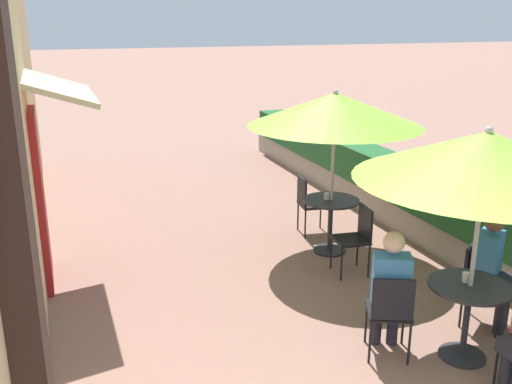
# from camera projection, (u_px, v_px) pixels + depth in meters

# --- Properties ---
(cafe_facade_wall) EXTENTS (0.98, 11.71, 4.20)m
(cafe_facade_wall) POSITION_uv_depth(u_px,v_px,m) (17.00, 107.00, 6.77)
(cafe_facade_wall) COLOR #D6B784
(cafe_facade_wall) RESTS_ON ground_plane
(planter_hedge) EXTENTS (0.60, 10.71, 1.01)m
(planter_hedge) POSITION_uv_depth(u_px,v_px,m) (390.00, 187.00, 8.99)
(planter_hedge) COLOR gray
(planter_hedge) RESTS_ON ground_plane
(patio_table_near) EXTENTS (0.76, 0.76, 0.75)m
(patio_table_near) POSITION_uv_depth(u_px,v_px,m) (468.00, 306.00, 5.29)
(patio_table_near) COLOR #28282D
(patio_table_near) RESTS_ON ground_plane
(patio_umbrella_near) EXTENTS (2.27, 2.27, 2.23)m
(patio_umbrella_near) POSITION_uv_depth(u_px,v_px,m) (486.00, 156.00, 4.87)
(patio_umbrella_near) COLOR #B7B7BC
(patio_umbrella_near) RESTS_ON ground_plane
(cafe_chair_near_left) EXTENTS (0.56, 0.56, 0.87)m
(cafe_chair_near_left) POSITION_uv_depth(u_px,v_px,m) (479.00, 278.00, 5.90)
(cafe_chair_near_left) COLOR black
(cafe_chair_near_left) RESTS_ON ground_plane
(seated_patron_near_left) EXTENTS (0.49, 0.51, 1.25)m
(seated_patron_near_left) POSITION_uv_depth(u_px,v_px,m) (493.00, 266.00, 5.79)
(seated_patron_near_left) COLOR #23232D
(seated_patron_near_left) RESTS_ON ground_plane
(cafe_chair_near_right) EXTENTS (0.53, 0.53, 0.87)m
(cafe_chair_near_right) POSITION_uv_depth(u_px,v_px,m) (390.00, 309.00, 5.28)
(cafe_chair_near_right) COLOR black
(cafe_chair_near_right) RESTS_ON ground_plane
(seated_patron_near_right) EXTENTS (0.46, 0.50, 1.25)m
(seated_patron_near_right) POSITION_uv_depth(u_px,v_px,m) (390.00, 287.00, 5.34)
(seated_patron_near_right) COLOR #23232D
(seated_patron_near_right) RESTS_ON ground_plane
(coffee_cup_near) EXTENTS (0.07, 0.07, 0.09)m
(coffee_cup_near) POSITION_uv_depth(u_px,v_px,m) (466.00, 277.00, 5.28)
(coffee_cup_near) COLOR white
(coffee_cup_near) RESTS_ON patio_table_near
(patio_table_mid) EXTENTS (0.76, 0.76, 0.75)m
(patio_table_mid) POSITION_uv_depth(u_px,v_px,m) (331.00, 214.00, 7.74)
(patio_table_mid) COLOR #28282D
(patio_table_mid) RESTS_ON ground_plane
(patio_umbrella_mid) EXTENTS (2.27, 2.27, 2.23)m
(patio_umbrella_mid) POSITION_uv_depth(u_px,v_px,m) (335.00, 110.00, 7.32)
(patio_umbrella_mid) COLOR #B7B7BC
(patio_umbrella_mid) RESTS_ON ground_plane
(cafe_chair_mid_left) EXTENTS (0.45, 0.45, 0.87)m
(cafe_chair_mid_left) POSITION_uv_depth(u_px,v_px,m) (357.00, 234.00, 7.09)
(cafe_chair_mid_left) COLOR black
(cafe_chair_mid_left) RESTS_ON ground_plane
(cafe_chair_mid_right) EXTENTS (0.45, 0.45, 0.87)m
(cafe_chair_mid_right) POSITION_uv_depth(u_px,v_px,m) (309.00, 201.00, 8.40)
(cafe_chair_mid_right) COLOR black
(cafe_chair_mid_right) RESTS_ON ground_plane
(coffee_cup_mid) EXTENTS (0.07, 0.07, 0.09)m
(coffee_cup_mid) POSITION_uv_depth(u_px,v_px,m) (327.00, 196.00, 7.67)
(coffee_cup_mid) COLOR white
(coffee_cup_mid) RESTS_ON patio_table_mid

